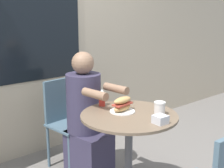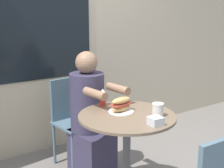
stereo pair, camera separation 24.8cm
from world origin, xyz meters
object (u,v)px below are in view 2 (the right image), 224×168
(diner_chair, at_px, (71,113))
(drink_cup, at_px, (158,110))
(seated_diner, at_px, (90,123))
(condiment_bottle, at_px, (103,97))
(cafe_table, at_px, (127,139))
(sandwich_on_plate, at_px, (122,105))

(diner_chair, distance_m, drink_cup, 1.10)
(diner_chair, relative_size, seated_diner, 0.74)
(seated_diner, height_order, condiment_bottle, seated_diner)
(cafe_table, xyz_separation_m, seated_diner, (-0.01, 0.55, -0.04))
(seated_diner, relative_size, condiment_bottle, 8.24)
(seated_diner, relative_size, drink_cup, 11.63)
(sandwich_on_plate, relative_size, condiment_bottle, 1.39)
(seated_diner, xyz_separation_m, sandwich_on_plate, (0.02, -0.47, 0.29))
(seated_diner, bearing_deg, diner_chair, -94.04)
(drink_cup, distance_m, condiment_bottle, 0.50)
(cafe_table, height_order, drink_cup, drink_cup)
(cafe_table, xyz_separation_m, drink_cup, (0.17, -0.16, 0.25))
(seated_diner, distance_m, drink_cup, 0.78)
(diner_chair, bearing_deg, sandwich_on_plate, 85.82)
(cafe_table, bearing_deg, drink_cup, -42.97)
(cafe_table, bearing_deg, condiment_bottle, 94.76)
(sandwich_on_plate, distance_m, condiment_bottle, 0.23)
(sandwich_on_plate, distance_m, drink_cup, 0.28)
(seated_diner, bearing_deg, condiment_bottle, 80.60)
(diner_chair, relative_size, sandwich_on_plate, 4.38)
(diner_chair, height_order, drink_cup, diner_chair)
(seated_diner, bearing_deg, sandwich_on_plate, 85.71)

